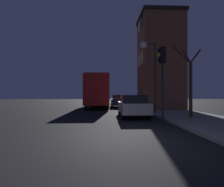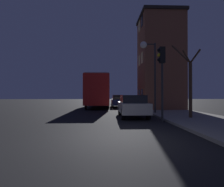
{
  "view_description": "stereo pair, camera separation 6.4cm",
  "coord_description": "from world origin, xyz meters",
  "px_view_note": "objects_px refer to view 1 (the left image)",
  "views": [
    {
      "loc": [
        -0.33,
        -5.89,
        1.49
      ],
      "look_at": [
        0.25,
        9.68,
        1.64
      ],
      "focal_mm": 28.0,
      "sensor_mm": 36.0,
      "label": 1
    },
    {
      "loc": [
        -0.26,
        -5.89,
        1.49
      ],
      "look_at": [
        0.25,
        9.68,
        1.64
      ],
      "focal_mm": 28.0,
      "sensor_mm": 36.0,
      "label": 2
    }
  ],
  "objects_px": {
    "streetlamp": "(148,58)",
    "car_near_lane": "(133,105)",
    "traffic_light": "(162,68)",
    "bus": "(98,89)",
    "car_mid_lane": "(119,101)",
    "car_far_lane": "(117,99)",
    "bare_tree": "(190,82)"
  },
  "relations": [
    {
      "from": "streetlamp",
      "to": "car_near_lane",
      "type": "height_order",
      "value": "streetlamp"
    },
    {
      "from": "traffic_light",
      "to": "bus",
      "type": "height_order",
      "value": "traffic_light"
    },
    {
      "from": "streetlamp",
      "to": "car_mid_lane",
      "type": "bearing_deg",
      "value": 101.51
    },
    {
      "from": "car_near_lane",
      "to": "car_far_lane",
      "type": "relative_size",
      "value": 0.83
    },
    {
      "from": "bare_tree",
      "to": "car_near_lane",
      "type": "xyz_separation_m",
      "value": [
        -3.32,
        1.27,
        -1.49
      ]
    },
    {
      "from": "bus",
      "to": "car_near_lane",
      "type": "bearing_deg",
      "value": -74.63
    },
    {
      "from": "car_mid_lane",
      "to": "car_far_lane",
      "type": "xyz_separation_m",
      "value": [
        0.28,
        7.65,
        0.01
      ]
    },
    {
      "from": "bus",
      "to": "bare_tree",
      "type": "bearing_deg",
      "value": -61.65
    },
    {
      "from": "car_near_lane",
      "to": "car_far_lane",
      "type": "xyz_separation_m",
      "value": [
        0.07,
        17.58,
        -0.0
      ]
    },
    {
      "from": "bare_tree",
      "to": "car_far_lane",
      "type": "xyz_separation_m",
      "value": [
        -3.24,
        18.85,
        -1.49
      ]
    },
    {
      "from": "bare_tree",
      "to": "car_mid_lane",
      "type": "bearing_deg",
      "value": 107.45
    },
    {
      "from": "car_mid_lane",
      "to": "car_far_lane",
      "type": "height_order",
      "value": "car_far_lane"
    },
    {
      "from": "streetlamp",
      "to": "bus",
      "type": "xyz_separation_m",
      "value": [
        -4.22,
        8.33,
        -2.15
      ]
    },
    {
      "from": "traffic_light",
      "to": "car_near_lane",
      "type": "relative_size",
      "value": 1.05
    },
    {
      "from": "car_mid_lane",
      "to": "bare_tree",
      "type": "bearing_deg",
      "value": -72.55
    },
    {
      "from": "bare_tree",
      "to": "streetlamp",
      "type": "bearing_deg",
      "value": 122.31
    },
    {
      "from": "traffic_light",
      "to": "bare_tree",
      "type": "relative_size",
      "value": 0.89
    },
    {
      "from": "streetlamp",
      "to": "traffic_light",
      "type": "xyz_separation_m",
      "value": [
        -0.18,
        -3.78,
        -1.36
      ]
    },
    {
      "from": "traffic_light",
      "to": "car_near_lane",
      "type": "xyz_separation_m",
      "value": [
        -1.31,
        2.16,
        -2.22
      ]
    },
    {
      "from": "bare_tree",
      "to": "car_mid_lane",
      "type": "height_order",
      "value": "bare_tree"
    },
    {
      "from": "car_mid_lane",
      "to": "bus",
      "type": "bearing_deg",
      "value": 179.68
    },
    {
      "from": "streetlamp",
      "to": "car_near_lane",
      "type": "relative_size",
      "value": 1.39
    },
    {
      "from": "bus",
      "to": "car_far_lane",
      "type": "height_order",
      "value": "bus"
    },
    {
      "from": "bare_tree",
      "to": "bus",
      "type": "xyz_separation_m",
      "value": [
        -6.05,
        11.22,
        -0.07
      ]
    },
    {
      "from": "car_near_lane",
      "to": "car_mid_lane",
      "type": "distance_m",
      "value": 9.94
    },
    {
      "from": "car_mid_lane",
      "to": "car_far_lane",
      "type": "distance_m",
      "value": 7.65
    },
    {
      "from": "bare_tree",
      "to": "car_mid_lane",
      "type": "xyz_separation_m",
      "value": [
        -3.52,
        11.2,
        -1.5
      ]
    },
    {
      "from": "streetlamp",
      "to": "traffic_light",
      "type": "distance_m",
      "value": 4.02
    },
    {
      "from": "streetlamp",
      "to": "car_mid_lane",
      "type": "relative_size",
      "value": 1.18
    },
    {
      "from": "car_far_lane",
      "to": "bare_tree",
      "type": "bearing_deg",
      "value": -80.24
    },
    {
      "from": "streetlamp",
      "to": "traffic_light",
      "type": "bearing_deg",
      "value": -92.68
    },
    {
      "from": "bus",
      "to": "car_mid_lane",
      "type": "distance_m",
      "value": 2.91
    }
  ]
}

